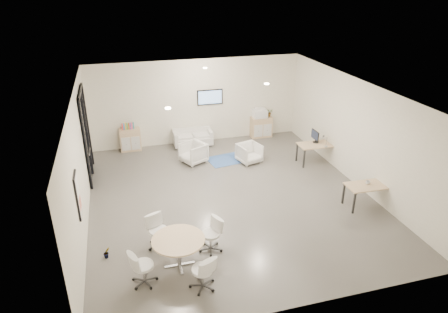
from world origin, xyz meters
name	(u,v)px	position (x,y,z in m)	size (l,w,h in m)	color
room_shell	(230,147)	(0.00, 0.00, 1.60)	(9.60, 10.60, 4.80)	#53504C
glass_door	(86,132)	(-3.95, 2.51, 1.50)	(0.09, 1.90, 2.85)	black
artwork	(78,195)	(-3.97, -1.60, 1.55)	(0.05, 0.54, 1.04)	black
wall_tv	(210,97)	(0.50, 4.46, 1.75)	(0.98, 0.06, 0.58)	black
ceiling_spots	(216,84)	(-0.20, 0.83, 3.18)	(3.14, 4.14, 0.03)	#FFEAC6
sideboard_left	(130,140)	(-2.59, 4.28, 0.42)	(0.75, 0.39, 0.84)	tan
sideboard_right	(261,127)	(2.55, 4.27, 0.41)	(0.83, 0.40, 0.83)	tan
books	(128,126)	(-2.63, 4.28, 0.95)	(0.44, 0.14, 0.22)	red
printer	(260,113)	(2.47, 4.28, 1.00)	(0.53, 0.45, 0.37)	white
loveseat	(193,138)	(-0.29, 4.13, 0.30)	(1.47, 0.75, 0.55)	silver
blue_rug	(228,159)	(0.67, 2.51, 0.01)	(1.43, 0.95, 0.01)	#2F5991
armchair_left	(193,152)	(-0.57, 2.62, 0.39)	(0.76, 0.72, 0.79)	silver
armchair_right	(249,152)	(1.31, 2.12, 0.37)	(0.72, 0.67, 0.74)	silver
desk_rear	(317,146)	(3.56, 1.47, 0.62)	(1.34, 0.70, 0.69)	tan
desk_front	(369,187)	(3.58, -1.50, 0.59)	(1.28, 0.67, 0.66)	tan
monitor	(315,136)	(3.52, 1.62, 0.93)	(0.20, 0.50, 0.44)	black
round_table	(178,242)	(-1.96, -2.64, 0.63)	(1.18, 1.18, 0.72)	tan
meeting_chairs	(179,251)	(-1.96, -2.64, 0.41)	(2.38, 2.38, 0.82)	white
plant_cabinet	(269,113)	(2.86, 4.30, 0.96)	(0.29, 0.32, 0.25)	#3F7F3F
plant_floor	(107,255)	(-3.53, -1.92, 0.06)	(0.15, 0.28, 0.12)	#3F7F3F
cup	(368,182)	(3.57, -1.45, 0.72)	(0.12, 0.09, 0.12)	white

